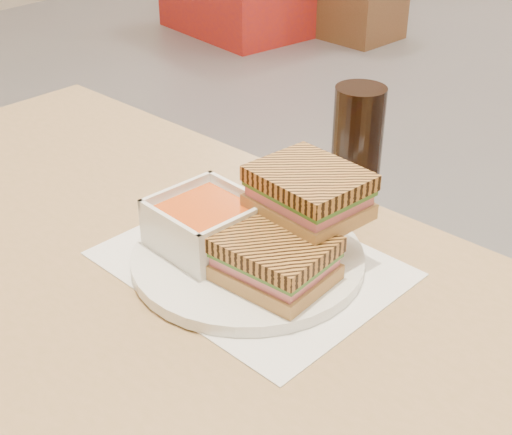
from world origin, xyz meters
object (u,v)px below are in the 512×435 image
Objects in this scene: plate at (248,258)px; soup_bowl at (206,225)px; panini_lower at (275,259)px; cola_glass at (357,139)px; bg_chair_0r at (362,0)px; main_table at (132,342)px.

plate is 2.19× the size of soup_bowl.
soup_bowl is at bearing 177.00° from panini_lower.
bg_chair_0r is (-1.72, 2.91, -0.60)m from cola_glass.
cola_glass is at bearing -59.52° from bg_chair_0r.
soup_bowl is (-0.05, -0.02, 0.04)m from plate.
soup_bowl reaches higher than bg_chair_0r.
soup_bowl is at bearing 57.06° from main_table.
panini_lower is at bearing 26.19° from main_table.
main_table reaches higher than bg_chair_0r.
panini_lower reaches higher than plate.
soup_bowl is 3.64m from bg_chair_0r.
main_table is at bearing -136.38° from plate.
panini_lower is (0.06, -0.02, 0.04)m from plate.
plate is 3.65m from bg_chair_0r.
bg_chair_0r is at bearing 117.61° from soup_bowl.
cola_glass is 3.43m from bg_chair_0r.
main_table is 3.67m from bg_chair_0r.
plate is at bearing -88.67° from cola_glass.
plate is at bearing -61.51° from bg_chair_0r.
soup_bowl is 1.04× the size of panini_lower.
cola_glass reaches higher than panini_lower.
plate is 2.28× the size of panini_lower.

